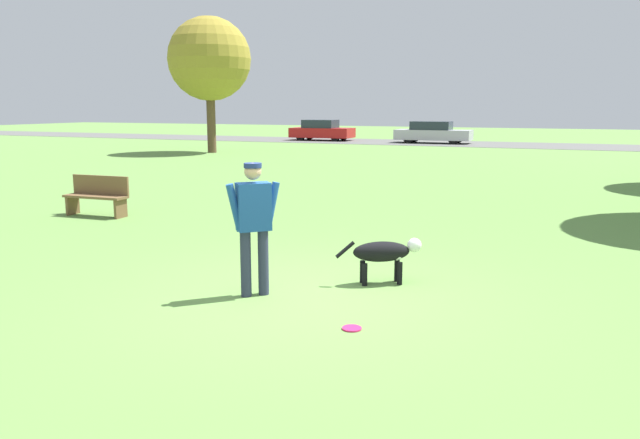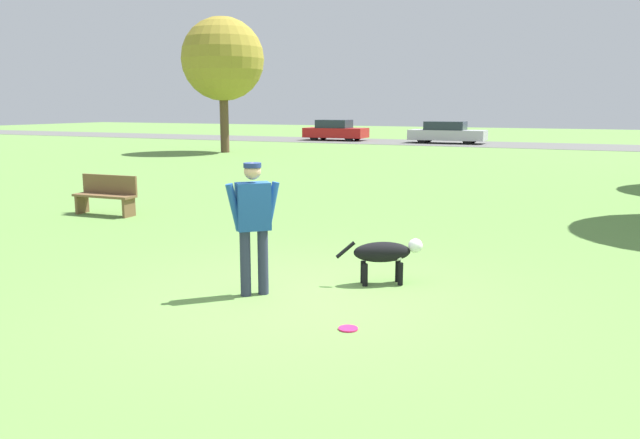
# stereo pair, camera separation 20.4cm
# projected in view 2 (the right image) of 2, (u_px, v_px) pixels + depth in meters

# --- Properties ---
(ground_plane) EXTENTS (120.00, 120.00, 0.00)m
(ground_plane) POSITION_uv_depth(u_px,v_px,m) (302.00, 297.00, 7.58)
(ground_plane) COLOR #608C42
(far_road_strip) EXTENTS (120.00, 6.00, 0.01)m
(far_road_strip) POSITION_uv_depth(u_px,v_px,m) (543.00, 146.00, 35.82)
(far_road_strip) COLOR #5B5B59
(far_road_strip) RESTS_ON ground_plane
(person) EXTENTS (0.54, 0.52, 1.63)m
(person) POSITION_uv_depth(u_px,v_px,m) (253.00, 218.00, 7.52)
(person) COLOR #2D334C
(person) RESTS_ON ground_plane
(dog) EXTENTS (1.04, 0.68, 0.60)m
(dog) POSITION_uv_depth(u_px,v_px,m) (386.00, 253.00, 8.08)
(dog) COLOR black
(dog) RESTS_ON ground_plane
(frisbee) EXTENTS (0.21, 0.21, 0.02)m
(frisbee) POSITION_uv_depth(u_px,v_px,m) (348.00, 329.00, 6.49)
(frisbee) COLOR #E52366
(frisbee) RESTS_ON ground_plane
(tree_far_left) EXTENTS (3.99, 3.99, 6.49)m
(tree_far_left) POSITION_uv_depth(u_px,v_px,m) (223.00, 60.00, 30.04)
(tree_far_left) COLOR brown
(tree_far_left) RESTS_ON ground_plane
(parked_car_red) EXTENTS (4.11, 1.94, 1.35)m
(parked_car_red) POSITION_uv_depth(u_px,v_px,m) (335.00, 130.00, 41.07)
(parked_car_red) COLOR red
(parked_car_red) RESTS_ON ground_plane
(parked_car_silver) EXTENTS (4.59, 1.80, 1.33)m
(parked_car_silver) POSITION_uv_depth(u_px,v_px,m) (447.00, 133.00, 37.90)
(parked_car_silver) COLOR #B7B7BC
(parked_car_silver) RESTS_ON ground_plane
(park_bench) EXTENTS (1.42, 0.47, 0.84)m
(park_bench) POSITION_uv_depth(u_px,v_px,m) (107.00, 194.00, 13.24)
(park_bench) COLOR brown
(park_bench) RESTS_ON ground_plane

